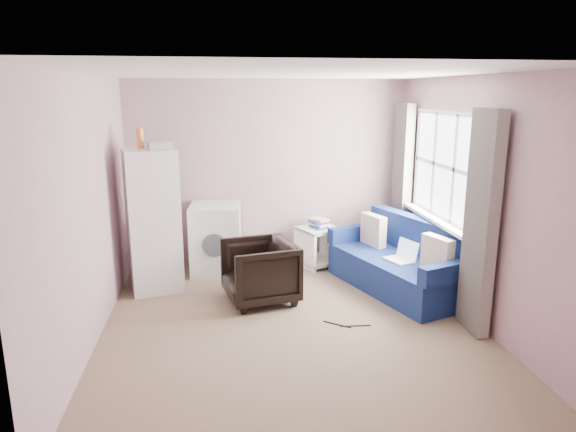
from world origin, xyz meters
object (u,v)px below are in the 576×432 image
washing_machine (216,237)px  sofa (402,264)px  fridge (153,219)px  side_table (318,243)px  armchair (260,268)px

washing_machine → sofa: size_ratio=0.44×
fridge → side_table: size_ratio=2.91×
armchair → side_table: size_ratio=1.17×
armchair → side_table: armchair is taller
armchair → washing_machine: (-0.48, 1.07, 0.09)m
armchair → washing_machine: 1.18m
armchair → side_table: (0.90, 1.13, -0.08)m
armchair → fridge: size_ratio=0.40×
armchair → fridge: bearing=-127.0°
fridge → side_table: (2.11, 0.56, -0.55)m
side_table → washing_machine: bearing=-177.4°
fridge → sofa: bearing=-21.8°
fridge → washing_machine: (0.73, 0.50, -0.39)m
washing_machine → sofa: 2.41m
armchair → sofa: 1.75m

